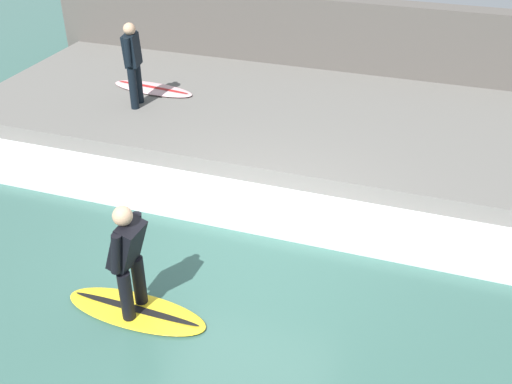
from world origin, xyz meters
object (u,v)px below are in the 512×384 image
at_px(surfer_riding, 128,255).
at_px(surfer_waiting_near, 133,60).
at_px(surfboard_riding, 136,311).
at_px(surfboard_waiting_near, 153,89).

height_order(surfer_riding, surfer_waiting_near, surfer_waiting_near).
relative_size(surfboard_riding, surfboard_waiting_near, 1.01).
bearing_deg(surfer_waiting_near, surfer_riding, -152.47).
bearing_deg(surfboard_riding, surfer_waiting_near, 27.53).
xyz_separation_m(surfboard_riding, surfer_waiting_near, (4.47, 2.33, 1.27)).
relative_size(surfer_waiting_near, surfboard_waiting_near, 0.86).
distance_m(surfboard_riding, surfer_riding, 0.82).
xyz_separation_m(surfer_waiting_near, surfboard_waiting_near, (0.74, 0.07, -0.82)).
relative_size(surfboard_riding, surfer_waiting_near, 1.18).
bearing_deg(surfboard_waiting_near, surfer_waiting_near, -174.87).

